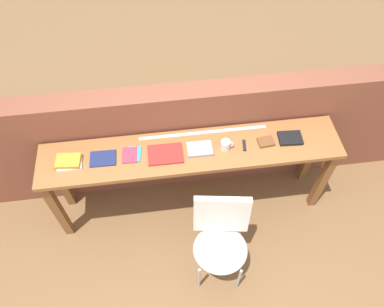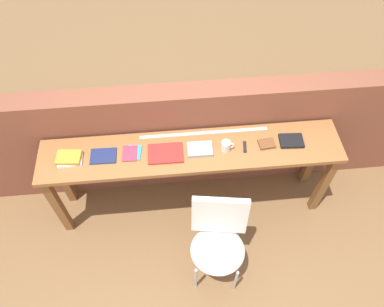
{
  "view_description": "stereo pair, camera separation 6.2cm",
  "coord_description": "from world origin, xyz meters",
  "px_view_note": "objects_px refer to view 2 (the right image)",
  "views": [
    {
      "loc": [
        -0.23,
        -1.51,
        3.34
      ],
      "look_at": [
        0.0,
        0.25,
        0.9
      ],
      "focal_mm": 35.0,
      "sensor_mm": 36.0,
      "label": 1
    },
    {
      "loc": [
        -0.17,
        -1.52,
        3.34
      ],
      "look_at": [
        0.0,
        0.25,
        0.9
      ],
      "focal_mm": 35.0,
      "sensor_mm": 36.0,
      "label": 2
    }
  ],
  "objects_px": {
    "mug": "(226,146)",
    "multitool_folded": "(245,147)",
    "leather_journal_brown": "(267,144)",
    "book_repair_rightmost": "(291,141)",
    "book_stack_leftmost": "(69,158)",
    "chair_white_moulded": "(218,238)",
    "pamphlet_pile_colourful": "(132,153)",
    "book_open_centre": "(165,153)",
    "magazine_cycling": "(103,156)"
  },
  "relations": [
    {
      "from": "pamphlet_pile_colourful",
      "to": "leather_journal_brown",
      "type": "distance_m",
      "value": 1.11
    },
    {
      "from": "magazine_cycling",
      "to": "pamphlet_pile_colourful",
      "type": "height_order",
      "value": "same"
    },
    {
      "from": "mug",
      "to": "book_stack_leftmost",
      "type": "bearing_deg",
      "value": 179.7
    },
    {
      "from": "magazine_cycling",
      "to": "leather_journal_brown",
      "type": "distance_m",
      "value": 1.34
    },
    {
      "from": "magazine_cycling",
      "to": "book_repair_rightmost",
      "type": "bearing_deg",
      "value": 1.54
    },
    {
      "from": "book_stack_leftmost",
      "to": "book_repair_rightmost",
      "type": "xyz_separation_m",
      "value": [
        1.81,
        0.02,
        -0.01
      ]
    },
    {
      "from": "mug",
      "to": "chair_white_moulded",
      "type": "bearing_deg",
      "value": -101.45
    },
    {
      "from": "pamphlet_pile_colourful",
      "to": "book_repair_rightmost",
      "type": "bearing_deg",
      "value": -0.12
    },
    {
      "from": "chair_white_moulded",
      "to": "leather_journal_brown",
      "type": "distance_m",
      "value": 0.87
    },
    {
      "from": "book_stack_leftmost",
      "to": "multitool_folded",
      "type": "distance_m",
      "value": 1.42
    },
    {
      "from": "pamphlet_pile_colourful",
      "to": "multitool_folded",
      "type": "bearing_deg",
      "value": -1.52
    },
    {
      "from": "book_open_centre",
      "to": "leather_journal_brown",
      "type": "distance_m",
      "value": 0.84
    },
    {
      "from": "magazine_cycling",
      "to": "mug",
      "type": "bearing_deg",
      "value": 0.22
    },
    {
      "from": "leather_journal_brown",
      "to": "chair_white_moulded",
      "type": "bearing_deg",
      "value": -131.82
    },
    {
      "from": "pamphlet_pile_colourful",
      "to": "multitool_folded",
      "type": "relative_size",
      "value": 1.53
    },
    {
      "from": "book_open_centre",
      "to": "pamphlet_pile_colourful",
      "type": "bearing_deg",
      "value": 174.13
    },
    {
      "from": "pamphlet_pile_colourful",
      "to": "book_repair_rightmost",
      "type": "distance_m",
      "value": 1.32
    },
    {
      "from": "pamphlet_pile_colourful",
      "to": "leather_journal_brown",
      "type": "xyz_separation_m",
      "value": [
        1.11,
        -0.01,
        0.01
      ]
    },
    {
      "from": "chair_white_moulded",
      "to": "pamphlet_pile_colourful",
      "type": "bearing_deg",
      "value": 134.87
    },
    {
      "from": "multitool_folded",
      "to": "pamphlet_pile_colourful",
      "type": "bearing_deg",
      "value": 178.48
    },
    {
      "from": "chair_white_moulded",
      "to": "book_stack_leftmost",
      "type": "bearing_deg",
      "value": 151.24
    },
    {
      "from": "mug",
      "to": "pamphlet_pile_colourful",
      "type": "bearing_deg",
      "value": 177.94
    },
    {
      "from": "mug",
      "to": "multitool_folded",
      "type": "height_order",
      "value": "mug"
    },
    {
      "from": "book_stack_leftmost",
      "to": "multitool_folded",
      "type": "height_order",
      "value": "book_stack_leftmost"
    },
    {
      "from": "mug",
      "to": "magazine_cycling",
      "type": "bearing_deg",
      "value": 178.88
    },
    {
      "from": "multitool_folded",
      "to": "book_repair_rightmost",
      "type": "relative_size",
      "value": 0.57
    },
    {
      "from": "multitool_folded",
      "to": "chair_white_moulded",
      "type": "bearing_deg",
      "value": -114.57
    },
    {
      "from": "magazine_cycling",
      "to": "multitool_folded",
      "type": "distance_m",
      "value": 1.15
    },
    {
      "from": "book_stack_leftmost",
      "to": "mug",
      "type": "distance_m",
      "value": 1.26
    },
    {
      "from": "chair_white_moulded",
      "to": "book_stack_leftmost",
      "type": "relative_size",
      "value": 4.33
    },
    {
      "from": "book_stack_leftmost",
      "to": "multitool_folded",
      "type": "relative_size",
      "value": 1.87
    },
    {
      "from": "book_stack_leftmost",
      "to": "leather_journal_brown",
      "type": "distance_m",
      "value": 1.6
    },
    {
      "from": "leather_journal_brown",
      "to": "book_repair_rightmost",
      "type": "height_order",
      "value": "book_repair_rightmost"
    },
    {
      "from": "pamphlet_pile_colourful",
      "to": "leather_journal_brown",
      "type": "height_order",
      "value": "leather_journal_brown"
    },
    {
      "from": "chair_white_moulded",
      "to": "leather_journal_brown",
      "type": "relative_size",
      "value": 6.86
    },
    {
      "from": "book_stack_leftmost",
      "to": "pamphlet_pile_colourful",
      "type": "distance_m",
      "value": 0.49
    },
    {
      "from": "mug",
      "to": "leather_journal_brown",
      "type": "bearing_deg",
      "value": 2.39
    },
    {
      "from": "pamphlet_pile_colourful",
      "to": "book_open_centre",
      "type": "relative_size",
      "value": 0.59
    },
    {
      "from": "leather_journal_brown",
      "to": "pamphlet_pile_colourful",
      "type": "bearing_deg",
      "value": 174.06
    },
    {
      "from": "chair_white_moulded",
      "to": "book_repair_rightmost",
      "type": "distance_m",
      "value": 1.0
    },
    {
      "from": "chair_white_moulded",
      "to": "leather_journal_brown",
      "type": "xyz_separation_m",
      "value": [
        0.47,
        0.63,
        0.37
      ]
    },
    {
      "from": "mug",
      "to": "leather_journal_brown",
      "type": "distance_m",
      "value": 0.34
    },
    {
      "from": "chair_white_moulded",
      "to": "multitool_folded",
      "type": "relative_size",
      "value": 8.1
    },
    {
      "from": "book_stack_leftmost",
      "to": "multitool_folded",
      "type": "xyz_separation_m",
      "value": [
        1.42,
        -0.0,
        -0.02
      ]
    },
    {
      "from": "book_stack_leftmost",
      "to": "leather_journal_brown",
      "type": "height_order",
      "value": "book_stack_leftmost"
    },
    {
      "from": "book_stack_leftmost",
      "to": "chair_white_moulded",
      "type": "bearing_deg",
      "value": -28.76
    },
    {
      "from": "book_open_centre",
      "to": "mug",
      "type": "height_order",
      "value": "mug"
    },
    {
      "from": "multitool_folded",
      "to": "leather_journal_brown",
      "type": "xyz_separation_m",
      "value": [
        0.18,
        0.01,
        0.0
      ]
    },
    {
      "from": "pamphlet_pile_colourful",
      "to": "multitool_folded",
      "type": "height_order",
      "value": "multitool_folded"
    },
    {
      "from": "mug",
      "to": "multitool_folded",
      "type": "bearing_deg",
      "value": 1.11
    }
  ]
}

